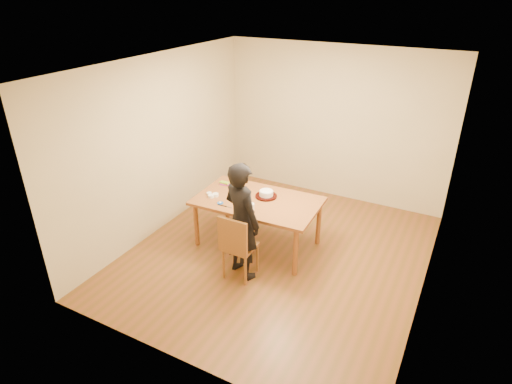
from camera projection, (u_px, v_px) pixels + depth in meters
The scene contains 16 objects.
room_shell at pixel (290, 161), 5.95m from camera, with size 4.00×4.50×2.70m.
dining_table at pixel (258, 201), 6.20m from camera, with size 1.78×1.06×0.04m, color brown.
dining_chair at pixel (240, 246), 5.64m from camera, with size 0.39×0.39×0.04m, color brown.
cake_plate at pixel (266, 196), 6.27m from camera, with size 0.32×0.32×0.02m, color red.
cake at pixel (266, 193), 6.25m from camera, with size 0.20×0.20×0.06m, color white.
frosting_dome at pixel (266, 191), 6.23m from camera, with size 0.20×0.20×0.03m, color white.
frosting_tub at pixel (251, 206), 5.91m from camera, with size 0.10×0.10×0.09m, color white.
frosting_lid at pixel (220, 203), 6.09m from camera, with size 0.09×0.09×0.01m, color #18489E.
frosting_dollop at pixel (220, 202), 6.08m from camera, with size 0.04×0.04×0.02m, color white.
ramekin_green at pixel (216, 195), 6.28m from camera, with size 0.09×0.09×0.04m, color white.
ramekin_yellow at pixel (209, 194), 6.33m from camera, with size 0.07×0.07×0.04m, color white.
ramekin_multi at pixel (211, 196), 6.24m from camera, with size 0.08×0.08×0.04m, color white.
candy_box_pink at pixel (225, 184), 6.64m from camera, with size 0.14×0.07×0.02m, color #E636B3.
candy_box_green at pixel (224, 183), 6.64m from camera, with size 0.14×0.07×0.02m, color #299A1C.
spatula at pixel (222, 206), 6.02m from camera, with size 0.14×0.01×0.01m, color black.
person at pixel (242, 221), 5.52m from camera, with size 0.59×0.39×1.63m, color black.
Camera 1 is at (2.16, -4.76, 3.60)m, focal length 30.00 mm.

